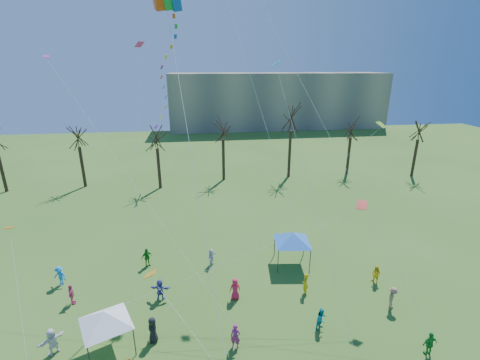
{
  "coord_description": "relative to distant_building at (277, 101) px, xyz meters",
  "views": [
    {
      "loc": [
        -1.69,
        -12.62,
        17.16
      ],
      "look_at": [
        0.72,
        5.0,
        11.0
      ],
      "focal_mm": 25.0,
      "sensor_mm": 36.0,
      "label": 1
    }
  ],
  "objects": [
    {
      "name": "distant_building",
      "position": [
        0.0,
        0.0,
        0.0
      ],
      "size": [
        60.0,
        14.0,
        15.0
      ],
      "primitive_type": "cube",
      "color": "gray",
      "rests_on": "ground"
    },
    {
      "name": "bare_tree_row",
      "position": [
        -19.24,
        -45.63,
        -0.23
      ],
      "size": [
        67.14,
        8.46,
        11.69
      ],
      "color": "black",
      "rests_on": "ground"
    },
    {
      "name": "big_box_kite",
      "position": [
        -24.94,
        -74.05,
        9.09
      ],
      "size": [
        2.19,
        7.68,
        22.66
      ],
      "color": "#E54710",
      "rests_on": "ground"
    },
    {
      "name": "canopy_tent_white",
      "position": [
        -29.64,
        -77.13,
        -4.98
      ],
      "size": [
        3.61,
        3.61,
        2.97
      ],
      "color": "#3F3F44",
      "rests_on": "ground"
    },
    {
      "name": "canopy_tent_blue",
      "position": [
        -15.54,
        -69.25,
        -4.8
      ],
      "size": [
        4.22,
        4.22,
        3.19
      ],
      "color": "#3F3F44",
      "rests_on": "ground"
    },
    {
      "name": "festival_crowd",
      "position": [
        -23.04,
        -75.43,
        -6.64
      ],
      "size": [
        26.78,
        15.28,
        1.86
      ],
      "color": "red",
      "rests_on": "ground"
    },
    {
      "name": "small_kites_aloft",
      "position": [
        -21.56,
        -70.51,
        5.73
      ],
      "size": [
        27.71,
        19.64,
        32.69
      ],
      "color": "orange",
      "rests_on": "ground"
    }
  ]
}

